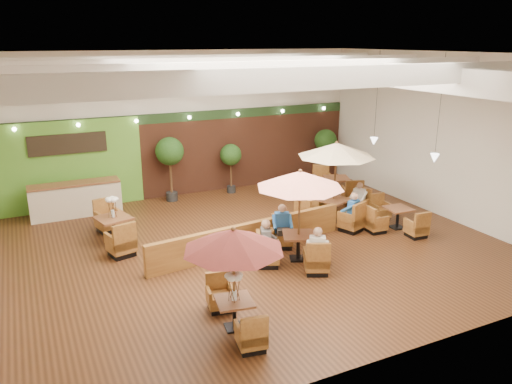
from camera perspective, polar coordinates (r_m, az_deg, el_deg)
room at (r=15.04m, az=-1.37°, el=8.48°), size 14.04×14.00×5.52m
service_counter at (r=18.29m, az=-19.91°, el=-0.80°), size 3.00×0.75×1.18m
booth_divider at (r=14.36m, az=-0.69°, el=-5.16°), size 6.30×0.92×0.88m
table_0 at (r=10.17m, az=-2.58°, el=-6.92°), size 2.11×2.30×2.30m
table_1 at (r=13.37m, az=4.78°, el=-0.40°), size 2.56×2.72×2.60m
table_2 at (r=16.48m, az=9.08°, el=2.75°), size 2.85×2.85×2.74m
table_3 at (r=15.51m, az=-15.92°, el=-3.87°), size 1.13×2.90×1.60m
table_4 at (r=16.62m, az=15.21°, el=-3.06°), size 1.59×2.34×0.87m
table_5 at (r=19.45m, az=9.16°, el=0.47°), size 1.17×2.89×1.02m
topiary_0 at (r=18.76m, az=-9.83°, el=4.32°), size 1.05×1.05×2.44m
topiary_1 at (r=19.62m, az=-2.90°, el=4.06°), size 0.85×0.85×1.97m
topiary_2 at (r=21.61m, az=7.95°, el=5.63°), size 0.95×0.95×2.21m
diner_0 at (r=13.03m, az=7.01°, el=-6.10°), size 0.48×0.46×0.84m
diner_1 at (r=14.54m, az=3.01°, el=-3.47°), size 0.47×0.43×0.85m
diner_2 at (r=13.34m, az=1.36°, el=-5.36°), size 0.44×0.48×0.86m
diner_3 at (r=16.01m, az=10.92°, el=-1.83°), size 0.47×0.45×0.83m
diner_4 at (r=17.35m, az=11.64°, el=-0.47°), size 0.41×0.43×0.77m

